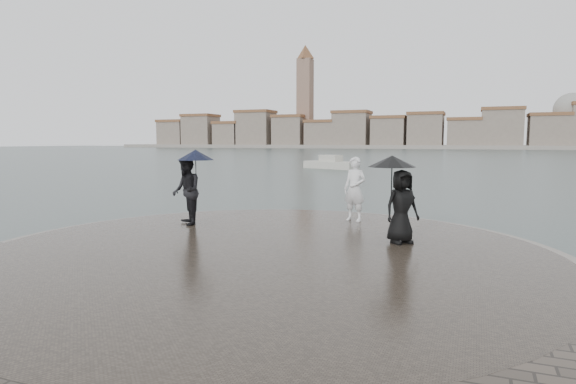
% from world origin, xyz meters
% --- Properties ---
extents(ground, '(400.00, 400.00, 0.00)m').
position_xyz_m(ground, '(0.00, 0.00, 0.00)').
color(ground, '#2B3835').
rests_on(ground, ground).
extents(kerb_ring, '(12.50, 12.50, 0.32)m').
position_xyz_m(kerb_ring, '(0.00, 3.50, 0.16)').
color(kerb_ring, gray).
rests_on(kerb_ring, ground).
extents(quay_tip, '(11.90, 11.90, 0.36)m').
position_xyz_m(quay_tip, '(0.00, 3.50, 0.18)').
color(quay_tip, '#2D261E').
rests_on(quay_tip, ground).
extents(statue, '(0.76, 0.60, 1.83)m').
position_xyz_m(statue, '(0.87, 7.76, 1.27)').
color(statue, white).
rests_on(statue, quay_tip).
extents(visitor_left, '(1.32, 1.17, 2.04)m').
position_xyz_m(visitor_left, '(-3.19, 5.52, 1.48)').
color(visitor_left, black).
rests_on(visitor_left, quay_tip).
extents(visitor_right, '(1.27, 1.10, 1.95)m').
position_xyz_m(visitor_right, '(2.47, 5.25, 1.49)').
color(visitor_right, black).
rests_on(visitor_right, quay_tip).
extents(far_skyline, '(260.00, 20.00, 37.00)m').
position_xyz_m(far_skyline, '(-6.29, 160.71, 5.61)').
color(far_skyline, gray).
rests_on(far_skyline, ground).
extents(boats, '(41.01, 4.81, 1.50)m').
position_xyz_m(boats, '(8.99, 38.39, 0.38)').
color(boats, beige).
rests_on(boats, ground).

